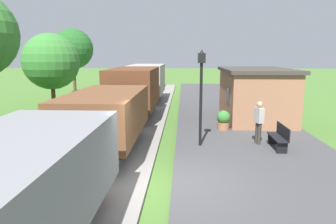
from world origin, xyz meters
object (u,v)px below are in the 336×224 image
Objects in this scene: freight_train at (126,99)px; lamp_post_near at (201,80)px; bench_near_hut at (279,137)px; tree_field_left at (51,62)px; station_hut at (255,94)px; tree_field_distant at (73,49)px; potted_planter at (223,120)px; person_waiting at (259,121)px.

lamp_post_near reaches higher than freight_train.
tree_field_left reaches higher than bench_near_hut.
bench_near_hut is at bearing -5.60° from lamp_post_near.
station_hut is 13.48m from tree_field_left.
potted_planter is at bearing -49.89° from tree_field_distant.
tree_field_left reaches higher than potted_planter.
person_waiting is at bearing -29.21° from freight_train.
lamp_post_near is 0.71× the size of tree_field_left.
freight_train is at bearing 149.00° from bench_near_hut.
bench_near_hut is 0.88× the size of person_waiting.
station_hut is 3.39m from potted_planter.
bench_near_hut is at bearing -31.00° from freight_train.
station_hut is 1.57× the size of lamp_post_near.
freight_train is 8.28m from tree_field_left.
tree_field_left is at bearing 149.96° from potted_planter.
tree_field_distant reaches higher than station_hut.
station_hut is at bearing 13.70° from freight_train.
tree_field_left reaches higher than station_hut.
tree_field_distant is at bearing 122.57° from lamp_post_near.
tree_field_left is at bearing -80.27° from tree_field_distant.
bench_near_hut is 22.76m from tree_field_distant.
freight_train is 5.00× the size of tree_field_left.
tree_field_left is 0.84× the size of tree_field_distant.
bench_near_hut is at bearing -92.80° from station_hut.
person_waiting is at bearing -65.49° from potted_planter.
lamp_post_near is 13.18m from tree_field_left.
tree_field_left is (-9.62, 8.99, 0.50)m from lamp_post_near.
potted_planter is (-1.72, 3.00, 0.00)m from bench_near_hut.
tree_field_left is 8.48m from tree_field_distant.
potted_planter reaches higher than bench_near_hut.
tree_field_distant is (-11.05, 17.29, 1.48)m from lamp_post_near.
person_waiting reaches higher than bench_near_hut.
tree_field_left is at bearing 163.94° from station_hut.
tree_field_left is at bearing 136.95° from lamp_post_near.
tree_field_left is at bearing 138.51° from freight_train.
freight_train is 7.03× the size of lamp_post_near.
person_waiting is 0.46× the size of lamp_post_near.
station_hut is 3.87× the size of bench_near_hut.
potted_planter is 0.18× the size of tree_field_left.
freight_train is at bearing 169.12° from potted_planter.
lamp_post_near is 20.57m from tree_field_distant.
station_hut is 18.84m from tree_field_distant.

